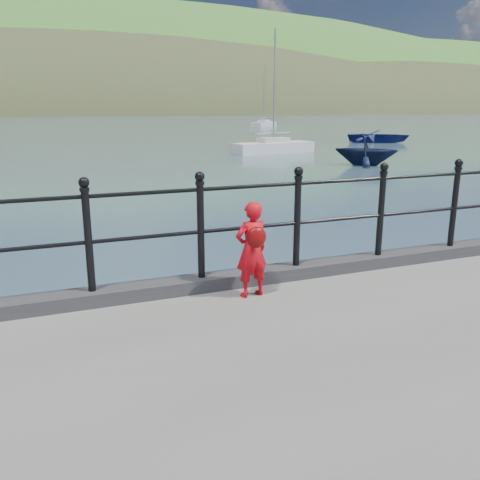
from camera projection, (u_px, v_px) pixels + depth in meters
name	position (u px, v px, depth m)	size (l,w,h in m)	color
ground	(245.00, 354.00, 6.39)	(600.00, 600.00, 0.00)	#2D4251
kerb	(250.00, 277.00, 5.98)	(60.00, 0.30, 0.15)	#28282B
railing	(251.00, 215.00, 5.79)	(18.11, 0.11, 1.20)	black
far_shore	(130.00, 161.00, 240.95)	(830.00, 200.00, 156.00)	#333A21
child	(252.00, 249.00, 5.46)	(0.42, 0.34, 1.05)	red
launch_blue	(378.00, 136.00, 42.78)	(3.62, 5.06, 1.05)	navy
launch_navy	(366.00, 149.00, 26.28)	(2.71, 3.14, 1.65)	black
sailboat_far	(264.00, 124.00, 74.31)	(5.66, 5.52, 8.90)	silver
sailboat_near	(273.00, 148.00, 33.24)	(5.84, 2.52, 7.86)	silver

